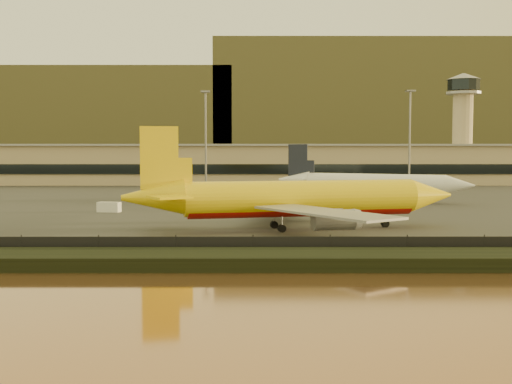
# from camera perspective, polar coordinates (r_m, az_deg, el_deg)

# --- Properties ---
(ground) EXTENTS (900.00, 900.00, 0.00)m
(ground) POSITION_cam_1_polar(r_m,az_deg,el_deg) (79.75, -1.68, -4.40)
(ground) COLOR black
(ground) RESTS_ON ground
(embankment) EXTENTS (320.00, 7.00, 1.40)m
(embankment) POSITION_cam_1_polar(r_m,az_deg,el_deg) (62.86, -2.11, -6.02)
(embankment) COLOR black
(embankment) RESTS_ON ground
(tarmac) EXTENTS (320.00, 220.00, 0.20)m
(tarmac) POSITION_cam_1_polar(r_m,az_deg,el_deg) (174.27, -0.82, 0.17)
(tarmac) COLOR #2D2D2D
(tarmac) RESTS_ON ground
(perimeter_fence) EXTENTS (300.00, 0.05, 2.20)m
(perimeter_fence) POSITION_cam_1_polar(r_m,az_deg,el_deg) (66.71, -1.99, -4.92)
(perimeter_fence) COLOR black
(perimeter_fence) RESTS_ON tarmac
(terminal_building) EXTENTS (202.00, 25.00, 12.60)m
(terminal_building) POSITION_cam_1_polar(r_m,az_deg,el_deg) (205.18, -4.77, 2.44)
(terminal_building) COLOR tan
(terminal_building) RESTS_ON tarmac
(control_tower) EXTENTS (11.20, 11.20, 35.50)m
(control_tower) POSITION_cam_1_polar(r_m,az_deg,el_deg) (220.79, 17.91, 6.37)
(control_tower) COLOR tan
(control_tower) RESTS_ON tarmac
(apron_light_masts) EXTENTS (152.20, 12.20, 25.40)m
(apron_light_masts) POSITION_cam_1_polar(r_m,az_deg,el_deg) (154.47, 4.68, 5.46)
(apron_light_masts) COLOR slate
(apron_light_masts) RESTS_ON tarmac
(distant_hills) EXTENTS (470.00, 160.00, 70.00)m
(distant_hills) POSITION_cam_1_polar(r_m,az_deg,el_deg) (419.98, -3.25, 6.64)
(distant_hills) COLOR brown
(distant_hills) RESTS_ON ground
(dhl_cargo_jet) EXTENTS (47.25, 45.49, 14.21)m
(dhl_cargo_jet) POSITION_cam_1_polar(r_m,az_deg,el_deg) (89.03, 3.55, -0.66)
(dhl_cargo_jet) COLOR yellow
(dhl_cargo_jet) RESTS_ON tarmac
(white_narrowbody_jet) EXTENTS (40.06, 37.89, 12.20)m
(white_narrowbody_jet) POSITION_cam_1_polar(r_m,az_deg,el_deg) (138.70, 10.19, 0.68)
(white_narrowbody_jet) COLOR white
(white_narrowbody_jet) RESTS_ON tarmac
(gse_vehicle_yellow) EXTENTS (4.24, 2.39, 1.81)m
(gse_vehicle_yellow) POSITION_cam_1_polar(r_m,az_deg,el_deg) (113.07, 10.62, -1.44)
(gse_vehicle_yellow) COLOR yellow
(gse_vehicle_yellow) RESTS_ON tarmac
(gse_vehicle_white) EXTENTS (4.22, 2.48, 1.78)m
(gse_vehicle_white) POSITION_cam_1_polar(r_m,az_deg,el_deg) (116.73, -12.93, -1.31)
(gse_vehicle_white) COLOR white
(gse_vehicle_white) RESTS_ON tarmac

